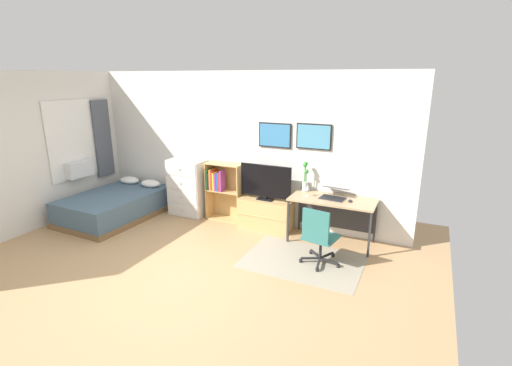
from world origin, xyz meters
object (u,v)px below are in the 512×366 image
Objects in this scene: office_chair at (319,235)px; laptop at (334,193)px; desk at (334,205)px; dresser at (188,187)px; wine_glass at (308,188)px; bed at (116,205)px; bookshelf at (222,187)px; bamboo_vase at (305,178)px; tv_stand at (266,213)px; computer_mouse at (350,201)px; television at (265,182)px.

laptop is (-0.03, 0.92, 0.35)m from office_chair.
desk is 2.97× the size of laptop.
dresser is at bearing -174.16° from laptop.
wine_glass is (-0.43, 0.80, 0.42)m from office_chair.
wine_glass is at bearing -157.14° from laptop.
bed is at bearing -147.49° from dresser.
bamboo_vase is (1.60, 0.04, 0.35)m from bookshelf.
wine_glass is at bearing -10.47° from tv_stand.
bamboo_vase reaches higher than tv_stand.
computer_mouse is (3.11, -0.13, 0.21)m from dresser.
tv_stand is (1.63, 0.02, -0.28)m from dresser.
computer_mouse is at bearing 0.44° from wine_glass.
desk is 0.65m from bamboo_vase.
wine_glass is (0.12, -0.24, -0.10)m from bamboo_vase.
dresser is 1.26× the size of office_chair.
desk is 0.50m from wine_glass.
bed is 4.32× the size of laptop.
bed is 2.07m from bookshelf.
dresser is 1.15× the size of tv_stand.
bed is at bearing -164.89° from tv_stand.
bookshelf is 0.99m from tv_stand.
bookshelf is at bearing 177.67° from desk.
television is (1.63, -0.01, 0.30)m from dresser.
desk is at bearing -2.33° from bookshelf.
television is (0.00, -0.02, 0.58)m from tv_stand.
bed is 3.86× the size of bamboo_vase.
wine_glass is (-0.68, -0.01, 0.12)m from computer_mouse.
laptop is at bearing 16.84° from wine_glass.
bed is 3.69m from wine_glass.
computer_mouse is (2.40, -0.20, 0.13)m from bookshelf.
office_chair is at bearing -24.99° from bookshelf.
computer_mouse is (0.25, 0.80, 0.30)m from office_chair.
wine_glass is at bearing 11.16° from bed.
laptop reaches higher than tv_stand.
office_chair is at bearing -61.71° from wine_glass.
bookshelf is at bearing 24.92° from bed.
computer_mouse reaches higher than bed.
office_chair is 1.91× the size of laptop.
bookshelf is 2.13m from laptop.
laptop is at bearing 101.07° from office_chair.
television is at bearing 152.46° from office_chair.
tv_stand is at bearing 90.00° from television.
laptop reaches higher than desk.
tv_stand is 1.09× the size of office_chair.
desk reaches higher than bed.
computer_mouse is (0.28, -0.12, -0.05)m from laptop.
television is 9.01× the size of computer_mouse.
desk is at bearing -58.84° from laptop.
bamboo_vase is at bearing 116.42° from wine_glass.
office_chair is 4.78× the size of wine_glass.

